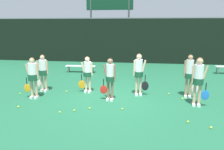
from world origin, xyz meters
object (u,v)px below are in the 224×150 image
player_1 (110,76)px  tennis_ball_8 (211,128)px  tennis_ball_10 (188,122)px  player_3 (43,70)px  tennis_ball_9 (74,110)px  player_4 (87,71)px  bench_courtside (80,67)px  tennis_ball_4 (90,108)px  tennis_ball_6 (169,94)px  scoreboard (110,8)px  tennis_ball_2 (182,99)px  tennis_ball_5 (60,112)px  tennis_ball_1 (122,109)px  player_0 (33,75)px  player_6 (190,73)px  tennis_ball_3 (18,107)px  tennis_ball_11 (20,93)px  player_2 (199,78)px  player_5 (139,71)px  tennis_ball_0 (67,91)px

player_1 → tennis_ball_8: 3.92m
tennis_ball_10 → player_3: bearing=156.3°
player_3 → tennis_ball_9: 3.07m
player_4 → tennis_ball_10: (3.77, -2.63, -0.90)m
tennis_ball_8 → player_3: bearing=155.9°
player_3 → bench_courtside: bearing=85.5°
tennis_ball_4 → tennis_ball_6: bearing=34.9°
scoreboard → tennis_ball_10: bearing=-70.5°
player_3 → tennis_ball_10: bearing=-20.6°
tennis_ball_2 → tennis_ball_5: (-4.35, -1.98, -0.00)m
bench_courtside → tennis_ball_5: 6.46m
player_4 → tennis_ball_2: player_4 is taller
tennis_ball_1 → tennis_ball_9: (-1.63, -0.34, -0.00)m
player_3 → player_0: bearing=-85.9°
player_6 → tennis_ball_10: bearing=-92.7°
bench_courtside → tennis_ball_3: 6.12m
scoreboard → tennis_ball_11: bearing=-104.8°
scoreboard → player_4: 9.43m
player_1 → player_2: (3.23, -0.17, 0.08)m
scoreboard → tennis_ball_6: 10.37m
player_1 → tennis_ball_5: 2.33m
scoreboard → tennis_ball_11: (-2.51, -9.52, -4.15)m
player_2 → player_5: 2.34m
player_2 → tennis_ball_3: (-6.39, -1.06, -1.03)m
tennis_ball_8 → bench_courtside: bearing=130.1°
bench_courtside → player_4: player_4 is taller
player_4 → player_6: bearing=3.1°
player_2 → tennis_ball_2: 1.28m
tennis_ball_2 → tennis_ball_8: same height
tennis_ball_9 → tennis_ball_11: bearing=152.0°
player_5 → tennis_ball_2: size_ratio=25.21×
scoreboard → tennis_ball_0: scoreboard is taller
player_4 → player_6: size_ratio=0.90×
player_6 → tennis_ball_9: size_ratio=27.57×
player_2 → player_3: 6.41m
player_1 → tennis_ball_4: (-0.58, -1.03, -0.96)m
player_0 → player_4: (1.96, 1.06, -0.05)m
tennis_ball_1 → tennis_ball_4: 1.15m
tennis_ball_5 → tennis_ball_8: size_ratio=0.91×
tennis_ball_1 → tennis_ball_6: size_ratio=0.98×
tennis_ball_8 → tennis_ball_9: tennis_ball_8 is taller
player_4 → tennis_ball_6: bearing=7.0°
scoreboard → tennis_ball_8: 13.32m
player_2 → tennis_ball_0: size_ratio=26.44×
tennis_ball_2 → tennis_ball_9: bearing=-155.8°
tennis_ball_3 → tennis_ball_8: size_ratio=1.01×
tennis_ball_3 → tennis_ball_6: size_ratio=1.04×
tennis_ball_1 → tennis_ball_11: 4.66m
tennis_ball_3 → tennis_ball_11: (-0.78, 1.47, -0.00)m
bench_courtside → player_2: bearing=-42.6°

